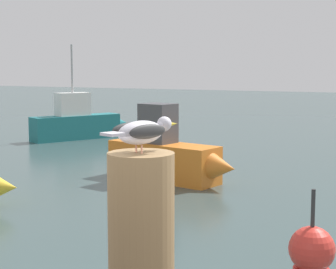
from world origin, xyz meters
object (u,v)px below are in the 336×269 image
object	(u,v)px
seagull	(142,131)
boat_teal	(80,122)
channel_buoy	(311,258)
boat_orange	(170,156)

from	to	relation	value
seagull	boat_teal	size ratio (longest dim) A/B	0.10
seagull	channel_buoy	world-z (taller)	seagull
seagull	boat_teal	distance (m)	19.77
seagull	channel_buoy	bearing A→B (deg)	93.81
seagull	channel_buoy	distance (m)	5.09
boat_teal	channel_buoy	world-z (taller)	boat_teal
seagull	boat_orange	xyz separation A→B (m)	(-5.01, 10.12, -1.91)
boat_orange	boat_teal	xyz separation A→B (m)	(-6.77, 5.65, 0.04)
seagull	boat_teal	bearing A→B (deg)	126.74
channel_buoy	boat_orange	bearing A→B (deg)	130.65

